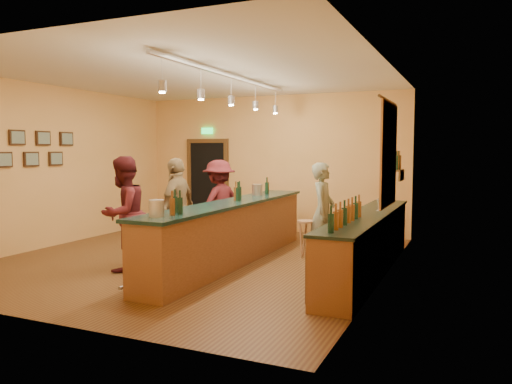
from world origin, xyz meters
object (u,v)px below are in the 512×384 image
at_px(tasting_bar, 232,228).
at_px(bartender, 323,211).
at_px(customer_a, 123,214).
at_px(bar_stool, 306,229).
at_px(back_counter, 367,243).
at_px(customer_b, 177,209).
at_px(customer_c, 219,203).

height_order(tasting_bar, bartender, bartender).
bearing_deg(customer_a, bar_stool, 132.30).
relative_size(back_counter, tasting_bar, 0.89).
xyz_separation_m(tasting_bar, bartender, (1.33, 0.93, 0.24)).
xyz_separation_m(back_counter, customer_a, (-3.60, -1.35, 0.43)).
relative_size(customer_b, customer_c, 1.04).
height_order(back_counter, customer_a, customer_a).
xyz_separation_m(bartender, customer_c, (-2.25, 0.35, 0.01)).
bearing_deg(bartender, customer_b, 111.94).
distance_m(tasting_bar, bartender, 1.64).
bearing_deg(bartender, bar_stool, 83.38).
xyz_separation_m(tasting_bar, customer_b, (-0.95, -0.20, 0.29)).
height_order(back_counter, customer_c, customer_c).
bearing_deg(customer_c, bartender, 100.34).
height_order(customer_c, bar_stool, customer_c).
height_order(back_counter, bartender, bartender).
distance_m(customer_a, bar_stool, 3.19).
distance_m(customer_b, bar_stool, 2.31).
distance_m(customer_a, customer_c, 2.49).
height_order(bartender, bar_stool, bartender).
bearing_deg(tasting_bar, bar_stool, 42.81).
distance_m(back_counter, customer_a, 3.87).
xyz_separation_m(customer_a, customer_c, (0.41, 2.45, -0.05)).
distance_m(back_counter, bar_stool, 1.46).
bearing_deg(bartender, customer_a, 123.78).
height_order(customer_b, customer_c, customer_b).
bearing_deg(bartender, customer_c, 76.76).
distance_m(customer_c, bar_stool, 2.00).
bearing_deg(customer_b, bartender, 111.12).
bearing_deg(back_counter, tasting_bar, -175.43).
bearing_deg(tasting_bar, bartender, 35.04).
height_order(tasting_bar, customer_c, customer_c).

